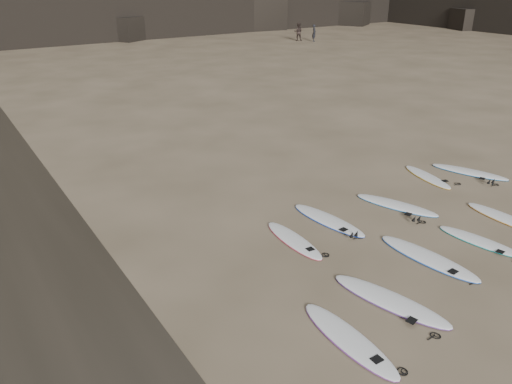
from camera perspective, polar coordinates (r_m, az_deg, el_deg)
ground at (r=13.56m, az=20.21°, el=-6.69°), size 240.00×240.00×0.00m
surfboard_0 at (r=10.25m, az=10.56°, el=-16.16°), size 0.66×2.61×0.09m
surfboard_1 at (r=11.43m, az=15.05°, el=-11.84°), size 1.34×2.88×0.10m
surfboard_2 at (r=13.23m, az=19.07°, el=-7.08°), size 0.93×2.85×0.10m
surfboard_3 at (r=14.50m, az=24.24°, el=-5.14°), size 0.92×2.36×0.08m
surfboard_4 at (r=16.09m, az=26.65°, el=-2.71°), size 0.63×2.50×0.09m
surfboard_5 at (r=13.33m, az=4.34°, el=-5.47°), size 0.65×2.37×0.08m
surfboard_6 at (r=14.46m, az=8.25°, el=-3.15°), size 0.93×2.69×0.09m
surfboard_7 at (r=15.79m, az=15.74°, el=-1.42°), size 1.48×2.65×0.09m
surfboard_8 at (r=18.27m, az=18.99°, el=1.66°), size 1.03×2.36×0.08m
surfboard_9 at (r=19.24m, az=23.19°, el=2.15°), size 1.53×2.67×0.09m
person_a at (r=52.57m, az=6.67°, el=17.60°), size 0.68×0.70×1.61m
person_b at (r=52.92m, az=4.85°, el=17.77°), size 1.07×1.04×1.73m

